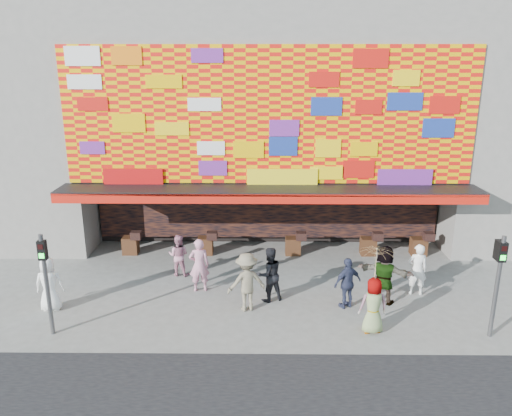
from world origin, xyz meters
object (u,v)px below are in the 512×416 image
Objects in this scene: ped_h at (417,269)px; parasol at (376,262)px; signal_left at (45,274)px; ped_c at (269,274)px; ped_e at (348,283)px; signal_right at (498,276)px; ped_d at (247,282)px; ped_f at (384,275)px; ped_i at (179,255)px; ped_g at (373,306)px; ped_a at (49,284)px; ped_b at (199,265)px.

parasol is at bearing 54.54° from ped_h.
ped_c is at bearing 18.99° from signal_left.
parasol reaches higher than ped_e.
ped_d is (-6.91, 1.49, -0.93)m from signal_right.
ped_i is at bearing 7.44° from ped_f.
ped_i is at bearing -6.60° from ped_h.
ped_f reaches higher than ped_h.
ped_d is 3.84m from ped_g.
ped_f is at bearing 154.81° from ped_c.
ped_f reaches higher than ped_e.
ped_a is at bearing 9.38° from ped_h.
signal_left is 5.76m from ped_d.
ped_d reaches higher than ped_c.
ped_g is 3.11m from ped_h.
ped_f is (9.83, 2.01, -0.90)m from signal_left.
ped_c is at bearing 9.22° from ped_h.
ped_g is at bearing 165.30° from ped_a.
ped_b is 1.56m from ped_i.
parasol reaches higher than ped_a.
ped_d is 5.69m from ped_h.
ped_a reaches higher than ped_i.
signal_right is at bearing 152.74° from ped_b.
ped_a is 6.09m from ped_d.
ped_b is 5.98m from parasol.
ped_e is (-3.77, 1.68, -1.03)m from signal_right.
ped_h is (1.23, 0.60, -0.08)m from ped_f.
ped_e is at bearing 108.08° from parasol.
ped_b is 1.05× the size of ped_h.
ped_i is (-8.09, 1.45, -0.12)m from ped_h.
ped_e is 0.94× the size of ped_h.
signal_right reaches higher than ped_d.
ped_e is at bearing 165.38° from ped_d.
ped_e is at bearing 39.71° from ped_f.
ped_d is at bearing 14.96° from ped_h.
signal_left is 5.15m from ped_i.
ped_c is (-6.21, 2.13, -0.95)m from signal_right.
ped_d is 1.23× the size of ped_i.
ped_c reaches higher than ped_h.
ped_h reaches higher than ped_e.
ped_i is at bearing -38.40° from ped_g.
ped_d reaches higher than ped_e.
ped_e is at bearing 146.09° from ped_c.
signal_right reaches higher than ped_h.
parasol reaches higher than ped_b.
signal_right is at bearing 165.11° from ped_i.
signal_right is 1.97× the size of ped_i.
ped_c is 0.95m from ped_d.
ped_d is 4.03m from parasol.
signal_left is at bearing -4.34° from ped_c.
ped_b is 1.00× the size of parasol.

